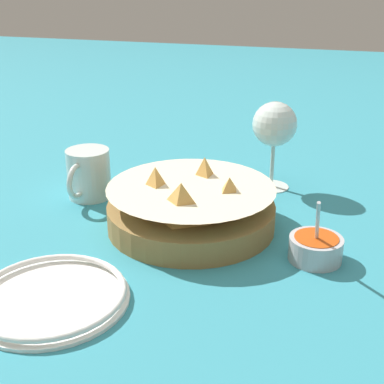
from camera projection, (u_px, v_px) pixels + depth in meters
ground_plane at (197, 218)px, 0.86m from camera, size 4.00×4.00×0.00m
food_basket at (192, 208)px, 0.82m from camera, size 0.26×0.26×0.10m
sauce_cup at (316, 247)px, 0.73m from camera, size 0.08×0.07×0.10m
wine_glass at (275, 127)px, 0.94m from camera, size 0.08×0.08×0.16m
beer_mug at (89, 176)px, 0.92m from camera, size 0.11×0.07×0.09m
side_plate at (51, 296)px, 0.64m from camera, size 0.19×0.19×0.01m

